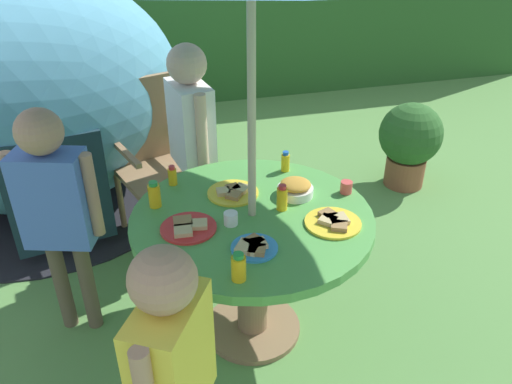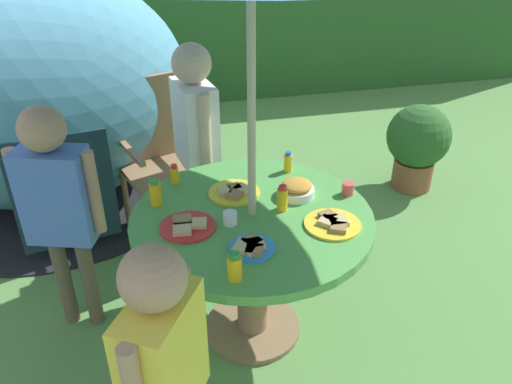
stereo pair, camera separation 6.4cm
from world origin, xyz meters
name	(u,v)px [view 2 (the right image)]	position (x,y,z in m)	size (l,w,h in m)	color
ground_plane	(253,330)	(0.00, 0.00, -0.01)	(10.00, 10.00, 0.02)	#548442
hedge_backdrop	(171,10)	(0.00, 3.75, 0.94)	(9.00, 0.70, 1.88)	#285623
garden_table	(252,243)	(0.00, 0.00, 0.56)	(1.12, 1.12, 0.72)	brown
wooden_chair	(157,152)	(-0.37, 1.10, 0.56)	(0.59, 0.60, 1.02)	#93704C
dome_tent	(39,90)	(-1.12, 1.79, 0.81)	(2.53, 2.53, 1.63)	teal
potted_plant	(418,142)	(1.56, 1.19, 0.38)	(0.47, 0.47, 0.67)	brown
child_in_white_shirt	(195,125)	(-0.14, 0.84, 0.84)	(0.24, 0.44, 1.31)	#3F3F47
child_in_blue_shirt	(57,196)	(-0.86, 0.28, 0.78)	(0.40, 0.26, 1.22)	brown
child_in_yellow_shirt	(164,358)	(-0.46, -0.77, 0.75)	(0.30, 0.35, 1.17)	#3F3F47
snack_bowl	(296,189)	(0.25, 0.11, 0.76)	(0.18, 0.18, 0.08)	white
plate_front_edge	(234,192)	(-0.04, 0.20, 0.73)	(0.25, 0.25, 0.03)	yellow
plate_mid_right	(252,247)	(-0.06, -0.26, 0.74)	(0.20, 0.20, 0.03)	#338CD8
plate_center_front	(187,226)	(-0.30, -0.04, 0.73)	(0.25, 0.25, 0.03)	red
plate_mid_left	(333,223)	(0.33, -0.17, 0.74)	(0.25, 0.25, 0.03)	yellow
juice_bottle_near_left	(155,193)	(-0.42, 0.19, 0.78)	(0.06, 0.06, 0.13)	yellow
juice_bottle_near_right	(288,162)	(0.28, 0.36, 0.78)	(0.04, 0.04, 0.11)	yellow
juice_bottle_far_left	(282,199)	(0.14, 0.01, 0.78)	(0.05, 0.05, 0.13)	yellow
juice_bottle_far_right	(175,175)	(-0.31, 0.38, 0.77)	(0.04, 0.04, 0.10)	yellow
juice_bottle_center_back	(235,267)	(-0.17, -0.43, 0.78)	(0.06, 0.06, 0.12)	yellow
cup_near	(230,218)	(-0.11, -0.05, 0.75)	(0.06, 0.06, 0.06)	white
cup_far	(348,189)	(0.49, 0.07, 0.75)	(0.06, 0.06, 0.06)	#E04C47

